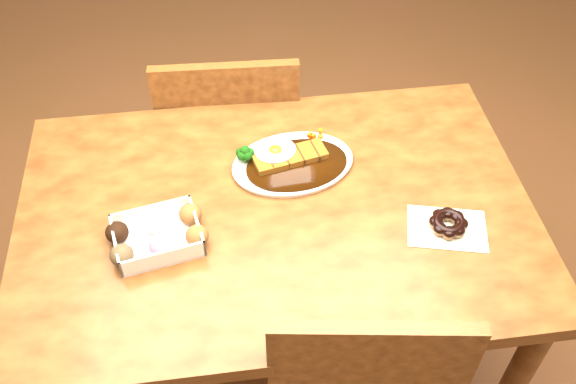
{
  "coord_description": "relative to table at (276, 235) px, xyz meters",
  "views": [
    {
      "loc": [
        -0.1,
        -0.99,
        1.87
      ],
      "look_at": [
        0.03,
        -0.01,
        0.81
      ],
      "focal_mm": 40.0,
      "sensor_mm": 36.0,
      "label": 1
    }
  ],
  "objects": [
    {
      "name": "ground",
      "position": [
        0.0,
        0.0,
        -0.65
      ],
      "size": [
        6.0,
        6.0,
        0.0
      ],
      "primitive_type": "plane",
      "color": "brown",
      "rests_on": "ground"
    },
    {
      "name": "katsu_curry_plate",
      "position": [
        0.05,
        0.14,
        0.11
      ],
      "size": [
        0.33,
        0.25,
        0.06
      ],
      "rotation": [
        0.0,
        0.0,
        0.15
      ],
      "color": "white",
      "rests_on": "table"
    },
    {
      "name": "donut_box",
      "position": [
        -0.27,
        -0.07,
        0.13
      ],
      "size": [
        0.23,
        0.18,
        0.05
      ],
      "rotation": [
        0.0,
        0.0,
        0.2
      ],
      "color": "white",
      "rests_on": "table"
    },
    {
      "name": "table",
      "position": [
        0.0,
        0.0,
        0.0
      ],
      "size": [
        1.2,
        0.8,
        0.75
      ],
      "color": "#46210E",
      "rests_on": "ground"
    },
    {
      "name": "chair_far",
      "position": [
        -0.08,
        0.53,
        -0.17
      ],
      "size": [
        0.44,
        0.44,
        0.87
      ],
      "rotation": [
        0.0,
        0.0,
        3.09
      ],
      "color": "#46210E",
      "rests_on": "ground"
    },
    {
      "name": "pon_de_ring",
      "position": [
        0.38,
        -0.11,
        0.12
      ],
      "size": [
        0.2,
        0.16,
        0.03
      ],
      "rotation": [
        0.0,
        0.0,
        -0.25
      ],
      "color": "silver",
      "rests_on": "table"
    }
  ]
}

